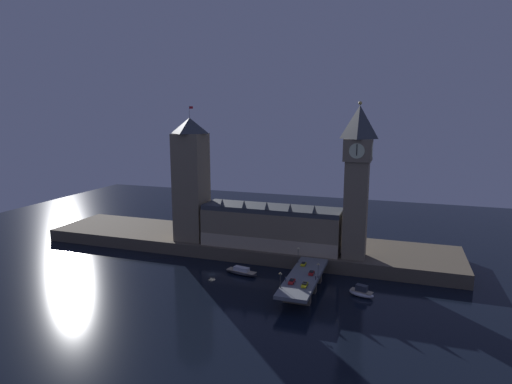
# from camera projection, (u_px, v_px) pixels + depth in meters

# --- Properties ---
(ground_plane) EXTENTS (400.00, 400.00, 0.00)m
(ground_plane) POSITION_uv_depth(u_px,v_px,m) (212.00, 274.00, 194.59)
(ground_plane) COLOR black
(embankment) EXTENTS (220.00, 42.00, 6.38)m
(embankment) POSITION_uv_depth(u_px,v_px,m) (242.00, 243.00, 230.33)
(embankment) COLOR brown
(embankment) RESTS_ON ground_plane
(parliament_hall) EXTENTS (69.06, 18.95, 24.44)m
(parliament_hall) POSITION_uv_depth(u_px,v_px,m) (271.00, 227.00, 213.29)
(parliament_hall) COLOR #7F7056
(parliament_hall) RESTS_ON embankment
(clock_tower) EXTENTS (12.54, 12.65, 71.00)m
(clock_tower) POSITION_uv_depth(u_px,v_px,m) (357.00, 177.00, 192.37)
(clock_tower) COLOR #7F7056
(clock_tower) RESTS_ON embankment
(victoria_tower) EXTENTS (15.35, 15.35, 69.66)m
(victoria_tower) POSITION_uv_depth(u_px,v_px,m) (191.00, 179.00, 222.44)
(victoria_tower) COLOR #7F7056
(victoria_tower) RESTS_ON embankment
(bridge) EXTENTS (12.45, 46.00, 6.73)m
(bridge) POSITION_uv_depth(u_px,v_px,m) (304.00, 280.00, 175.29)
(bridge) COLOR slate
(bridge) RESTS_ON ground_plane
(car_northbound_lead) EXTENTS (2.01, 4.08, 1.34)m
(car_northbound_lead) POSITION_uv_depth(u_px,v_px,m) (303.00, 264.00, 186.68)
(car_northbound_lead) COLOR yellow
(car_northbound_lead) RESTS_ON bridge
(car_northbound_trail) EXTENTS (2.07, 4.59, 1.46)m
(car_northbound_trail) POSITION_uv_depth(u_px,v_px,m) (292.00, 281.00, 167.18)
(car_northbound_trail) COLOR red
(car_northbound_trail) RESTS_ON bridge
(car_southbound_lead) EXTENTS (2.09, 4.69, 1.43)m
(car_southbound_lead) POSITION_uv_depth(u_px,v_px,m) (305.00, 285.00, 163.93)
(car_southbound_lead) COLOR yellow
(car_southbound_lead) RESTS_ON bridge
(car_southbound_trail) EXTENTS (2.02, 4.14, 1.45)m
(car_southbound_trail) POSITION_uv_depth(u_px,v_px,m) (312.00, 273.00, 176.14)
(car_southbound_trail) COLOR red
(car_southbound_trail) RESTS_ON bridge
(pedestrian_near_rail) EXTENTS (0.38, 0.38, 1.85)m
(pedestrian_near_rail) POSITION_uv_depth(u_px,v_px,m) (286.00, 279.00, 168.75)
(pedestrian_near_rail) COLOR black
(pedestrian_near_rail) RESTS_ON bridge
(pedestrian_mid_walk) EXTENTS (0.38, 0.38, 1.79)m
(pedestrian_mid_walk) POSITION_uv_depth(u_px,v_px,m) (316.00, 278.00, 170.29)
(pedestrian_mid_walk) COLOR black
(pedestrian_mid_walk) RESTS_ON bridge
(street_lamp_near) EXTENTS (1.34, 0.60, 6.05)m
(street_lamp_near) POSITION_uv_depth(u_px,v_px,m) (280.00, 278.00, 162.40)
(street_lamp_near) COLOR #2D3333
(street_lamp_near) RESTS_ON bridge
(street_lamp_mid) EXTENTS (1.34, 0.60, 6.04)m
(street_lamp_mid) POSITION_uv_depth(u_px,v_px,m) (318.00, 268.00, 172.38)
(street_lamp_mid) COLOR #2D3333
(street_lamp_mid) RESTS_ON bridge
(street_lamp_far) EXTENTS (1.34, 0.60, 6.98)m
(street_lamp_far) POSITION_uv_depth(u_px,v_px,m) (298.00, 253.00, 189.71)
(street_lamp_far) COLOR #2D3333
(street_lamp_far) RESTS_ON bridge
(boat_upstream) EXTENTS (16.60, 7.58, 3.43)m
(boat_upstream) POSITION_uv_depth(u_px,v_px,m) (241.00, 272.00, 194.37)
(boat_upstream) COLOR #28282D
(boat_upstream) RESTS_ON ground_plane
(boat_downstream) EXTENTS (10.82, 6.73, 4.80)m
(boat_downstream) POSITION_uv_depth(u_px,v_px,m) (361.00, 292.00, 170.62)
(boat_downstream) COLOR white
(boat_downstream) RESTS_ON ground_plane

